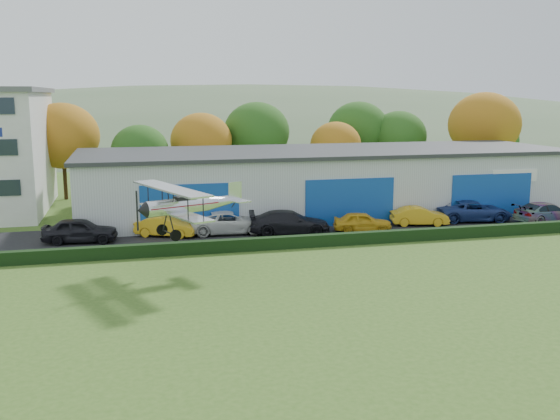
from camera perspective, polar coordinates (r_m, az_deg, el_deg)
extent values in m
plane|color=#37591C|center=(26.29, 12.78, -11.58)|extent=(300.00, 300.00, 0.00)
cube|color=black|center=(46.03, 4.45, -1.77)|extent=(48.00, 9.00, 0.05)
cube|color=black|center=(41.53, 6.54, -2.62)|extent=(46.00, 0.60, 0.80)
cube|color=#B2B7BC|center=(52.77, 4.17, 2.53)|extent=(40.00, 12.00, 5.00)
cube|color=#2D3033|center=(52.47, 4.21, 5.40)|extent=(40.60, 12.60, 0.30)
cube|color=#1346A0|center=(44.55, -8.21, 0.07)|extent=(7.00, 0.12, 3.60)
cube|color=#1346A0|center=(47.23, 6.43, 0.70)|extent=(7.00, 0.12, 3.60)
cube|color=#1346A0|center=(52.57, 18.80, 1.20)|extent=(7.00, 0.12, 3.60)
cylinder|color=#3D2614|center=(62.49, -19.07, 2.36)|extent=(0.36, 0.36, 3.15)
ellipsoid|color=#966912|center=(62.06, -19.32, 6.44)|extent=(6.84, 6.84, 6.16)
cylinder|color=#3D2614|center=(60.30, -12.58, 2.08)|extent=(0.36, 0.36, 2.45)
ellipsoid|color=#1E4C14|center=(59.91, -12.71, 5.36)|extent=(5.32, 5.32, 4.79)
cylinder|color=#3D2614|center=(62.66, -7.14, 2.72)|extent=(0.36, 0.36, 2.80)
ellipsoid|color=#966912|center=(62.26, -7.22, 6.33)|extent=(6.08, 6.08, 5.47)
cylinder|color=#3D2614|center=(65.55, -2.13, 3.29)|extent=(0.36, 0.36, 3.15)
ellipsoid|color=#1E4C14|center=(65.15, -2.16, 7.18)|extent=(6.84, 6.84, 6.16)
cylinder|color=#3D2614|center=(65.79, 5.08, 2.97)|extent=(0.36, 0.36, 2.45)
ellipsoid|color=#966912|center=(65.43, 5.12, 5.98)|extent=(5.32, 5.32, 4.79)
cylinder|color=#3D2614|center=(70.56, 10.72, 3.48)|extent=(0.36, 0.36, 2.80)
ellipsoid|color=#1E4C14|center=(70.21, 10.83, 6.69)|extent=(6.08, 6.08, 5.47)
cylinder|color=#3D2614|center=(70.79, 17.99, 3.46)|extent=(0.36, 0.36, 3.50)
ellipsoid|color=#966912|center=(70.41, 18.22, 7.46)|extent=(7.60, 7.60, 6.84)
cylinder|color=#3D2614|center=(76.34, 18.95, 3.48)|extent=(0.36, 0.36, 2.45)
ellipsoid|color=#1E4C14|center=(76.03, 19.11, 6.07)|extent=(5.32, 5.32, 4.79)
cylinder|color=#3D2614|center=(70.83, 7.10, 3.75)|extent=(0.36, 0.36, 3.15)
ellipsoid|color=#1E4C14|center=(70.46, 7.18, 7.35)|extent=(6.84, 6.84, 6.16)
ellipsoid|color=#4C6642|center=(166.58, -2.91, 1.76)|extent=(320.00, 196.00, 56.00)
ellipsoid|color=#4C6642|center=(191.77, 18.12, 4.06)|extent=(240.00, 126.00, 36.00)
imported|color=black|center=(43.67, -17.86, -1.77)|extent=(5.04, 2.43, 1.66)
imported|color=gold|center=(44.12, -10.38, -1.47)|extent=(4.54, 3.13, 1.42)
imported|color=silver|center=(44.51, -4.64, -1.13)|extent=(5.76, 2.86, 1.57)
imported|color=black|center=(44.12, 0.87, -1.14)|extent=(6.05, 3.27, 1.67)
imported|color=gold|center=(45.28, 7.56, -1.08)|extent=(4.46, 2.65, 1.42)
imported|color=gold|center=(48.26, 12.65, -0.54)|extent=(4.51, 2.40, 1.41)
imported|color=navy|center=(50.99, 17.33, -0.07)|extent=(6.13, 3.59, 1.60)
imported|color=gray|center=(52.42, 23.18, -0.20)|extent=(5.63, 2.99, 1.56)
cylinder|color=silver|center=(34.24, -9.36, 0.34)|extent=(3.71, 2.12, 0.86)
cone|color=silver|center=(35.56, -5.19, 0.81)|extent=(2.28, 1.57, 0.86)
cone|color=black|center=(33.41, -12.55, -0.02)|extent=(0.76, 0.98, 0.86)
cube|color=maroon|center=(34.35, -8.93, 0.46)|extent=(4.08, 2.28, 0.06)
cube|color=black|center=(34.38, -8.66, 1.08)|extent=(1.28, 0.95, 0.24)
cube|color=silver|center=(34.21, -9.64, -0.17)|extent=(3.62, 6.87, 0.10)
cube|color=silver|center=(33.92, -10.00, 1.95)|extent=(3.84, 7.27, 0.10)
cylinder|color=black|center=(31.70, -8.43, 0.23)|extent=(0.07, 0.07, 1.25)
cylinder|color=black|center=(32.09, -7.06, 0.38)|extent=(0.07, 0.07, 1.25)
cylinder|color=black|center=(36.17, -11.99, 1.37)|extent=(0.07, 0.07, 1.25)
cylinder|color=black|center=(36.51, -10.75, 1.50)|extent=(0.07, 0.07, 1.25)
cylinder|color=black|center=(33.67, -9.74, 1.31)|extent=(0.13, 0.21, 0.72)
cylinder|color=black|center=(34.27, -10.22, 1.46)|extent=(0.13, 0.21, 0.72)
cylinder|color=black|center=(33.79, -9.90, -1.22)|extent=(0.30, 0.65, 1.18)
cylinder|color=black|center=(34.51, -10.48, -1.00)|extent=(0.30, 0.65, 1.18)
cylinder|color=black|center=(34.27, -10.16, -2.05)|extent=(0.72, 1.72, 0.07)
cylinder|color=black|center=(33.50, -9.54, -2.32)|extent=(0.62, 0.35, 0.61)
cylinder|color=black|center=(35.04, -10.76, -1.80)|extent=(0.62, 0.35, 0.61)
cylinder|color=black|center=(35.93, -4.25, 0.54)|extent=(0.35, 0.18, 0.40)
cube|color=silver|center=(35.88, -4.26, 0.99)|extent=(1.71, 2.64, 0.06)
cube|color=silver|center=(35.86, -4.14, 1.76)|extent=(0.83, 0.37, 1.06)
cube|color=black|center=(33.32, -12.96, -0.07)|extent=(0.10, 0.13, 2.11)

